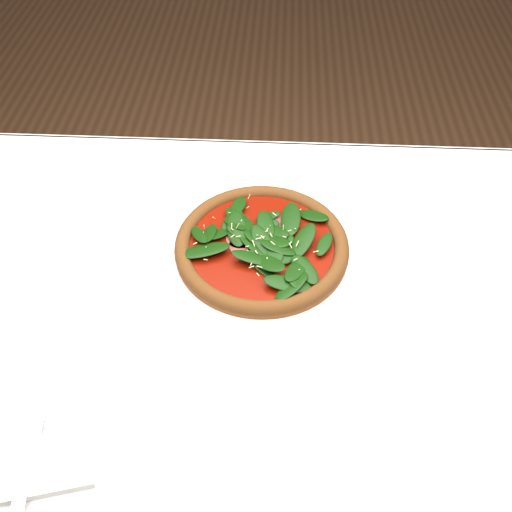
{
  "coord_description": "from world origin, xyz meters",
  "views": [
    {
      "loc": [
        0.02,
        -0.6,
        1.48
      ],
      "look_at": [
        -0.01,
        0.05,
        0.77
      ],
      "focal_mm": 40.0,
      "sensor_mm": 36.0,
      "label": 1
    }
  ],
  "objects": [
    {
      "name": "dining_table",
      "position": [
        0.0,
        0.0,
        0.65
      ],
      "size": [
        1.21,
        0.81,
        0.75
      ],
      "color": "white",
      "rests_on": "ground"
    },
    {
      "name": "ground",
      "position": [
        0.0,
        0.0,
        0.0
      ],
      "size": [
        6.0,
        6.0,
        0.0
      ],
      "primitive_type": "plane",
      "color": "brown",
      "rests_on": "ground"
    },
    {
      "name": "pizza",
      "position": [
        -0.01,
        0.07,
        0.78
      ],
      "size": [
        0.37,
        0.37,
        0.04
      ],
      "rotation": [
        0.0,
        0.0,
        0.31
      ],
      "color": "#965524",
      "rests_on": "plate"
    },
    {
      "name": "plate",
      "position": [
        -0.01,
        0.07,
        0.76
      ],
      "size": [
        0.35,
        0.35,
        0.01
      ],
      "color": "white",
      "rests_on": "dining_table"
    },
    {
      "name": "napkin",
      "position": [
        -0.29,
        -0.32,
        0.76
      ],
      "size": [
        0.18,
        0.12,
        0.01
      ],
      "primitive_type": "cube",
      "rotation": [
        0.0,
        0.0,
        0.26
      ],
      "color": "white",
      "rests_on": "dining_table"
    },
    {
      "name": "saucer_far",
      "position": [
        0.33,
        0.22,
        0.76
      ],
      "size": [
        0.13,
        0.13,
        0.01
      ],
      "color": "white",
      "rests_on": "dining_table"
    },
    {
      "name": "fork",
      "position": [
        -0.29,
        -0.29,
        0.77
      ],
      "size": [
        0.04,
        0.18,
        0.0
      ],
      "rotation": [
        0.0,
        0.0,
        0.1
      ],
      "color": "silver",
      "rests_on": "napkin"
    }
  ]
}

